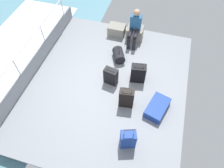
{
  "coord_description": "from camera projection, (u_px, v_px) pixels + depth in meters",
  "views": [
    {
      "loc": [
        1.12,
        -3.36,
        4.7
      ],
      "look_at": [
        0.2,
        -0.17,
        0.25
      ],
      "focal_mm": 33.25,
      "sensor_mm": 36.0,
      "label": 1
    }
  ],
  "objects": [
    {
      "name": "ground_plane",
      "position": [
        107.0,
        84.0,
        5.91
      ],
      "size": [
        4.4,
        5.2,
        0.06
      ],
      "primitive_type": "cube",
      "color": "gray"
    },
    {
      "name": "gunwale_port",
      "position": [
        36.0,
        62.0,
        6.06
      ],
      "size": [
        0.06,
        5.2,
        0.45
      ],
      "primitive_type": "cube",
      "color": "gray",
      "rests_on": "ground_plane"
    },
    {
      "name": "railing_port",
      "position": [
        30.0,
        48.0,
        5.62
      ],
      "size": [
        0.04,
        4.2,
        1.02
      ],
      "color": "silver",
      "rests_on": "ground_plane"
    },
    {
      "name": "sea_wake",
      "position": [
        2.0,
        65.0,
        6.75
      ],
      "size": [
        12.0,
        12.0,
        0.01
      ],
      "color": "#598C9E",
      "rests_on": "ground_plane"
    },
    {
      "name": "cargo_crate_0",
      "position": [
        117.0,
        30.0,
        7.02
      ],
      "size": [
        0.59,
        0.42,
        0.34
      ],
      "color": "gray",
      "rests_on": "ground_plane"
    },
    {
      "name": "cargo_crate_1",
      "position": [
        135.0,
        33.0,
        6.87
      ],
      "size": [
        0.56,
        0.45,
        0.42
      ],
      "color": "gray",
      "rests_on": "ground_plane"
    },
    {
      "name": "passenger_seated",
      "position": [
        135.0,
        27.0,
        6.45
      ],
      "size": [
        0.34,
        0.66,
        1.12
      ],
      "color": "#26598C",
      "rests_on": "ground_plane"
    },
    {
      "name": "suitcase_0",
      "position": [
        157.0,
        108.0,
        5.28
      ],
      "size": [
        0.63,
        0.83,
        0.22
      ],
      "color": "navy",
      "rests_on": "ground_plane"
    },
    {
      "name": "suitcase_1",
      "position": [
        128.0,
        139.0,
        4.61
      ],
      "size": [
        0.4,
        0.32,
        0.77
      ],
      "color": "navy",
      "rests_on": "ground_plane"
    },
    {
      "name": "suitcase_2",
      "position": [
        138.0,
        73.0,
        5.74
      ],
      "size": [
        0.44,
        0.32,
        0.69
      ],
      "color": "black",
      "rests_on": "ground_plane"
    },
    {
      "name": "suitcase_3",
      "position": [
        126.0,
        98.0,
        5.23
      ],
      "size": [
        0.39,
        0.24,
        0.74
      ],
      "color": "black",
      "rests_on": "ground_plane"
    },
    {
      "name": "suitcase_4",
      "position": [
        111.0,
        76.0,
        5.7
      ],
      "size": [
        0.4,
        0.27,
        0.61
      ],
      "color": "black",
      "rests_on": "ground_plane"
    },
    {
      "name": "duffel_bag",
      "position": [
        119.0,
        55.0,
        6.32
      ],
      "size": [
        0.5,
        0.58,
        0.46
      ],
      "color": "black",
      "rests_on": "ground_plane"
    }
  ]
}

